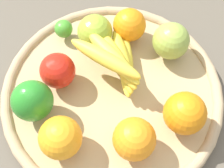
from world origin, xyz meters
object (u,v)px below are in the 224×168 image
at_px(apple_0, 171,41).
at_px(apple_2, 58,71).
at_px(apple_1, 95,32).
at_px(orange_3, 185,113).
at_px(lime_0, 64,29).
at_px(orange_1, 134,139).
at_px(orange_0, 60,138).
at_px(bell_pepper, 32,101).
at_px(orange_2, 129,25).
at_px(banana_bunch, 117,59).

relative_size(apple_0, apple_2, 1.09).
relative_size(apple_1, orange_3, 0.93).
height_order(lime_0, orange_1, orange_1).
bearing_deg(apple_1, lime_0, 137.29).
relative_size(lime_0, orange_0, 0.51).
height_order(apple_2, bell_pepper, bell_pepper).
bearing_deg(orange_2, apple_2, -166.75).
height_order(lime_0, orange_3, orange_3).
distance_m(orange_0, orange_3, 0.23).
relative_size(orange_1, orange_2, 1.09).
height_order(orange_2, bell_pepper, bell_pepper).
relative_size(apple_0, orange_0, 0.99).
bearing_deg(orange_1, bell_pepper, 133.93).
xyz_separation_m(lime_0, bell_pepper, (-0.12, -0.16, 0.03)).
bearing_deg(apple_0, orange_1, -136.50).
distance_m(banana_bunch, orange_1, 0.17).
bearing_deg(bell_pepper, apple_1, 30.94).
xyz_separation_m(apple_0, apple_1, (-0.13, 0.09, -0.00)).
relative_size(lime_0, bell_pepper, 0.44).
distance_m(lime_0, orange_2, 0.15).
xyz_separation_m(apple_0, orange_3, (-0.06, -0.16, 0.00)).
xyz_separation_m(banana_bunch, apple_0, (0.12, -0.00, -0.00)).
relative_size(apple_2, orange_3, 0.89).
bearing_deg(apple_2, orange_0, -108.21).
distance_m(apple_1, orange_3, 0.26).
height_order(apple_1, orange_3, orange_3).
bearing_deg(lime_0, apple_2, -115.77).
xyz_separation_m(lime_0, orange_2, (0.13, -0.06, 0.02)).
height_order(lime_0, apple_1, apple_1).
xyz_separation_m(banana_bunch, orange_3, (0.06, -0.16, -0.00)).
relative_size(lime_0, orange_1, 0.51).
bearing_deg(apple_2, bell_pepper, -143.83).
distance_m(apple_0, apple_2, 0.24).
height_order(banana_bunch, orange_3, banana_bunch).
bearing_deg(lime_0, apple_1, -42.71).
bearing_deg(banana_bunch, apple_1, 97.61).
height_order(orange_0, apple_2, orange_0).
distance_m(apple_1, bell_pepper, 0.20).
bearing_deg(orange_0, apple_1, 51.80).
bearing_deg(apple_0, orange_0, -160.47).
distance_m(lime_0, apple_2, 0.12).
bearing_deg(orange_1, orange_0, 153.81).
height_order(orange_1, apple_2, orange_1).
bearing_deg(orange_1, orange_2, 65.22).
bearing_deg(orange_3, banana_bunch, 111.18).
relative_size(banana_bunch, orange_0, 2.07).
bearing_deg(orange_0, orange_2, 38.21).
height_order(apple_2, orange_3, orange_3).
relative_size(apple_0, lime_0, 1.94).
xyz_separation_m(banana_bunch, orange_2, (0.06, 0.07, -0.01)).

